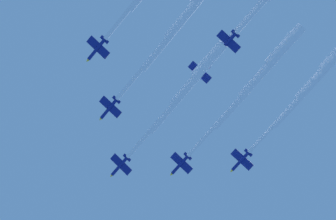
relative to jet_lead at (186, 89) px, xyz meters
name	(u,v)px	position (x,y,z in m)	size (l,w,h in m)	color
jet_lead	(186,89)	(0.00, 0.00, 0.00)	(52.11, 35.11, 4.56)	navy
jet_port_inner	(183,18)	(22.57, -3.56, 0.80)	(55.87, 37.57, 4.46)	navy
jet_starboard_inner	(258,77)	(6.41, 22.74, -0.75)	(57.30, 38.50, 4.52)	navy
jet_starboard_mid	(312,82)	(6.42, 40.89, 0.18)	(52.72, 34.89, 4.57)	navy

